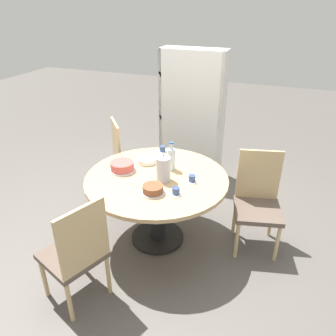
# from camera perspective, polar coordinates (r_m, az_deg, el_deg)

# --- Properties ---
(ground_plane) EXTENTS (14.00, 14.00, 0.00)m
(ground_plane) POSITION_cam_1_polar(r_m,az_deg,el_deg) (3.41, -1.80, -12.04)
(ground_plane) COLOR #56514C
(dining_table) EXTENTS (1.31, 1.31, 0.71)m
(dining_table) POSITION_cam_1_polar(r_m,az_deg,el_deg) (3.07, -1.96, -3.89)
(dining_table) COLOR black
(dining_table) RESTS_ON ground_plane
(chair_a) EXTENTS (0.59, 0.59, 0.94)m
(chair_a) POSITION_cam_1_polar(r_m,az_deg,el_deg) (3.90, -6.96, 1.83)
(chair_a) COLOR tan
(chair_a) RESTS_ON ground_plane
(chair_b) EXTENTS (0.54, 0.54, 0.94)m
(chair_b) POSITION_cam_1_polar(r_m,az_deg,el_deg) (2.61, -15.63, -13.96)
(chair_b) COLOR tan
(chair_b) RESTS_ON ground_plane
(chair_c) EXTENTS (0.51, 0.51, 0.94)m
(chair_c) POSITION_cam_1_polar(r_m,az_deg,el_deg) (3.19, 15.33, -5.45)
(chair_c) COLOR tan
(chair_c) RESTS_ON ground_plane
(bookshelf) EXTENTS (0.81, 0.28, 1.64)m
(bookshelf) POSITION_cam_1_polar(r_m,az_deg,el_deg) (4.25, 4.17, 8.81)
(bookshelf) COLOR silver
(bookshelf) RESTS_ON ground_plane
(coffee_pot) EXTENTS (0.13, 0.13, 0.26)m
(coffee_pot) POSITION_cam_1_polar(r_m,az_deg,el_deg) (2.89, -0.82, -0.03)
(coffee_pot) COLOR silver
(coffee_pot) RESTS_ON dining_table
(water_bottle) EXTENTS (0.08, 0.08, 0.28)m
(water_bottle) POSITION_cam_1_polar(r_m,az_deg,el_deg) (3.08, 0.60, 1.67)
(water_bottle) COLOR silver
(water_bottle) RESTS_ON dining_table
(cake_main) EXTENTS (0.25, 0.25, 0.09)m
(cake_main) POSITION_cam_1_polar(r_m,az_deg,el_deg) (3.12, -7.95, 0.30)
(cake_main) COLOR silver
(cake_main) RESTS_ON dining_table
(cake_second) EXTENTS (0.20, 0.20, 0.07)m
(cake_second) POSITION_cam_1_polar(r_m,az_deg,el_deg) (2.74, -2.65, -3.77)
(cake_second) COLOR silver
(cake_second) RESTS_ON dining_table
(cup_a) EXTENTS (0.12, 0.12, 0.07)m
(cup_a) POSITION_cam_1_polar(r_m,az_deg,el_deg) (2.91, 4.19, -1.95)
(cup_a) COLOR white
(cup_a) RESTS_ON dining_table
(cup_b) EXTENTS (0.12, 0.12, 0.07)m
(cup_b) POSITION_cam_1_polar(r_m,az_deg,el_deg) (3.47, -0.97, 3.23)
(cup_b) COLOR white
(cup_b) RESTS_ON dining_table
(cup_c) EXTENTS (0.12, 0.12, 0.07)m
(cup_c) POSITION_cam_1_polar(r_m,az_deg,el_deg) (2.73, 1.39, -4.18)
(cup_c) COLOR white
(cup_c) RESTS_ON dining_table
(cup_d) EXTENTS (0.12, 0.12, 0.07)m
(cup_d) POSITION_cam_1_polar(r_m,az_deg,el_deg) (3.25, 0.38, 1.48)
(cup_d) COLOR white
(cup_d) RESTS_ON dining_table
(plate_stack) EXTENTS (0.19, 0.19, 0.05)m
(plate_stack) POSITION_cam_1_polar(r_m,az_deg,el_deg) (3.25, -3.71, 1.37)
(plate_stack) COLOR white
(plate_stack) RESTS_ON dining_table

